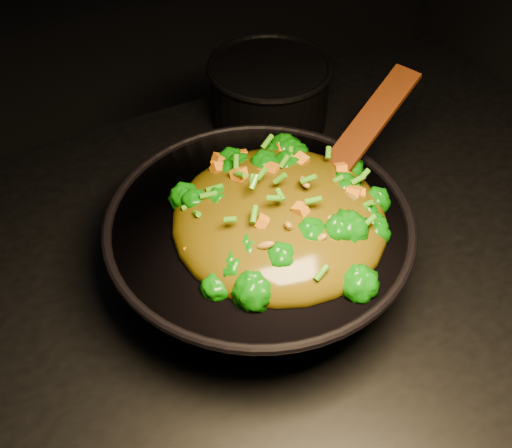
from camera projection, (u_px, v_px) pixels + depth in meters
stovetop at (293, 393)px, 1.34m from camera, size 1.20×0.90×0.90m
wok at (259, 249)px, 0.93m from camera, size 0.52×0.52×0.12m
stir_fry at (280, 197)px, 0.85m from camera, size 0.33×0.33×0.10m
spatula at (356, 141)px, 0.94m from camera, size 0.27×0.15×0.12m
back_pot at (270, 93)px, 1.20m from camera, size 0.26×0.26×0.13m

